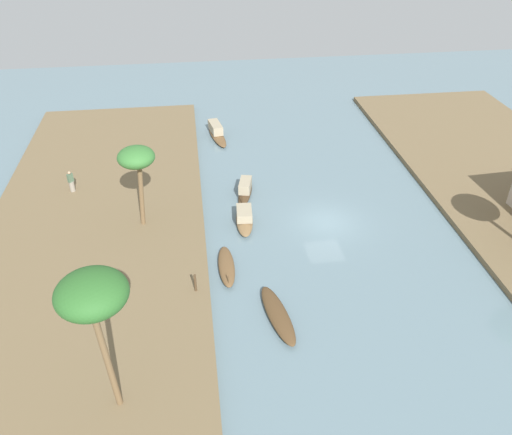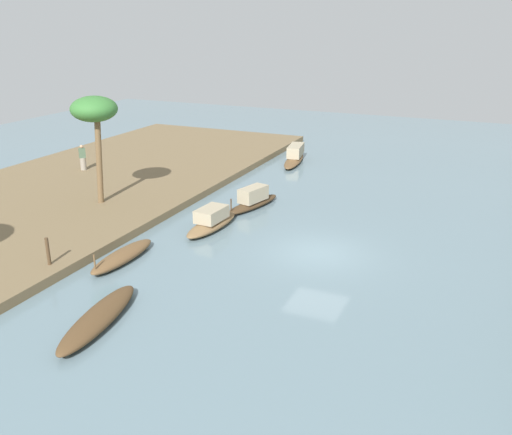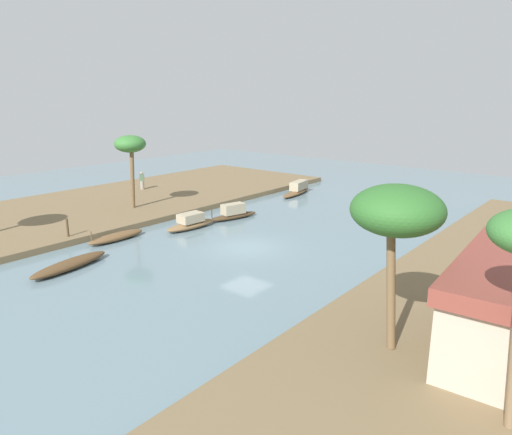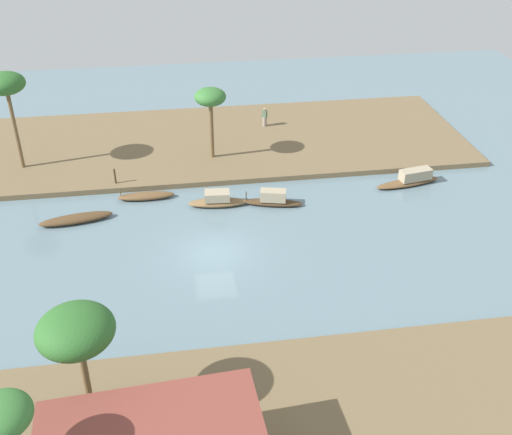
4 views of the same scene
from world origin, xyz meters
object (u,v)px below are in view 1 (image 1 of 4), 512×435
(sampan_open_hull, at_px, (244,218))
(person_on_near_bank, at_px, (71,183))
(palm_tree_left_far, at_px, (92,296))
(mooring_post, at_px, (195,283))
(sampan_downstream_large, at_px, (216,132))
(sampan_upstream_small, at_px, (226,266))
(sampan_with_tall_canopy, at_px, (278,315))
(sampan_midstream, at_px, (245,189))
(palm_tree_left_near, at_px, (136,159))

(sampan_open_hull, distance_m, person_on_near_bank, 13.32)
(person_on_near_bank, distance_m, palm_tree_left_far, 20.77)
(mooring_post, bearing_deg, sampan_downstream_large, 172.99)
(sampan_open_hull, height_order, palm_tree_left_far, palm_tree_left_far)
(sampan_upstream_small, relative_size, sampan_open_hull, 0.97)
(sampan_downstream_large, height_order, palm_tree_left_far, palm_tree_left_far)
(sampan_downstream_large, bearing_deg, sampan_with_tall_canopy, -5.87)
(sampan_with_tall_canopy, bearing_deg, person_on_near_bank, -148.13)
(sampan_upstream_small, bearing_deg, sampan_midstream, 166.15)
(sampan_upstream_small, bearing_deg, person_on_near_bank, -133.70)
(sampan_open_hull, height_order, palm_tree_left_near, palm_tree_left_near)
(sampan_midstream, relative_size, mooring_post, 3.74)
(sampan_open_hull, relative_size, sampan_with_tall_canopy, 0.84)
(sampan_upstream_small, height_order, palm_tree_left_near, palm_tree_left_near)
(sampan_midstream, bearing_deg, sampan_with_tall_canopy, 14.62)
(sampan_with_tall_canopy, xyz_separation_m, mooring_post, (-2.37, -4.31, 0.72))
(sampan_upstream_small, distance_m, sampan_midstream, 8.92)
(sampan_upstream_small, xyz_separation_m, palm_tree_left_far, (9.24, -5.69, 6.55))
(person_on_near_bank, distance_m, palm_tree_left_near, 8.51)
(sampan_with_tall_canopy, height_order, mooring_post, mooring_post)
(sampan_open_hull, distance_m, sampan_downstream_large, 14.31)
(sampan_upstream_small, relative_size, sampan_with_tall_canopy, 0.81)
(sampan_midstream, distance_m, mooring_post, 11.56)
(sampan_with_tall_canopy, bearing_deg, sampan_open_hull, 174.95)
(sampan_upstream_small, distance_m, sampan_with_tall_canopy, 5.13)
(palm_tree_left_near, bearing_deg, sampan_downstream_large, 157.64)
(sampan_upstream_small, relative_size, person_on_near_bank, 2.39)
(sampan_midstream, relative_size, sampan_with_tall_canopy, 0.88)
(sampan_with_tall_canopy, bearing_deg, sampan_upstream_small, -161.74)
(sampan_upstream_small, bearing_deg, palm_tree_left_far, -31.56)
(sampan_midstream, distance_m, sampan_downstream_large, 10.60)
(sampan_midstream, bearing_deg, sampan_upstream_small, -0.41)
(sampan_open_hull, xyz_separation_m, sampan_downstream_large, (-14.28, -0.94, 0.03))
(palm_tree_left_far, bearing_deg, sampan_upstream_small, 148.39)
(sampan_upstream_small, relative_size, mooring_post, 3.46)
(palm_tree_left_far, bearing_deg, sampan_downstream_large, 167.31)
(sampan_downstream_large, xyz_separation_m, sampan_with_tall_canopy, (23.68, 1.69, -0.20))
(sampan_midstream, distance_m, sampan_with_tall_canopy, 13.19)
(sampan_midstream, xyz_separation_m, palm_tree_left_near, (3.53, -7.20, 4.78))
(sampan_midstream, distance_m, palm_tree_left_near, 9.33)
(sampan_downstream_large, distance_m, sampan_with_tall_canopy, 23.74)
(sampan_midstream, distance_m, palm_tree_left_far, 20.53)
(sampan_upstream_small, height_order, mooring_post, mooring_post)
(sampan_downstream_large, distance_m, mooring_post, 21.48)
(palm_tree_left_near, xyz_separation_m, palm_tree_left_far, (14.37, -0.62, 1.57))
(palm_tree_left_near, bearing_deg, sampan_open_hull, 87.83)
(mooring_post, bearing_deg, sampan_open_hull, 153.17)
(sampan_upstream_small, xyz_separation_m, sampan_open_hull, (-4.87, 1.64, 0.18))
(sampan_upstream_small, distance_m, palm_tree_left_far, 12.67)
(sampan_upstream_small, relative_size, sampan_midstream, 0.93)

